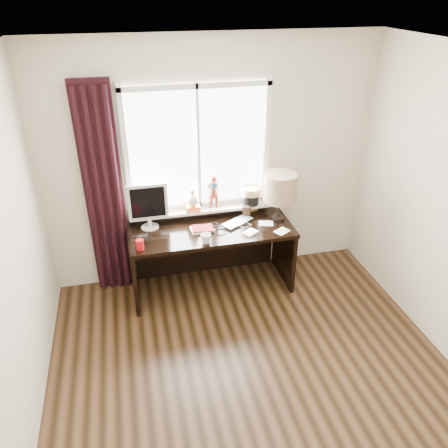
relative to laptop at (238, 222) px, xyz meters
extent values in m
cube|color=#442B19|center=(-0.20, -1.67, -0.76)|extent=(3.50, 4.00, 0.00)
cube|color=white|center=(-0.20, -1.67, 1.84)|extent=(3.50, 4.00, 0.00)
cube|color=beige|center=(-0.20, 0.33, 0.54)|extent=(3.50, 0.00, 2.60)
imported|color=silver|center=(0.00, 0.00, 0.00)|extent=(0.41, 0.37, 0.03)
imported|color=white|center=(-0.40, -0.31, 0.04)|extent=(0.14, 0.13, 0.10)
cylinder|color=#A50B0E|center=(-1.04, -0.28, 0.04)|extent=(0.08, 0.08, 0.10)
cube|color=white|center=(-0.35, 0.31, 0.74)|extent=(1.40, 0.02, 1.30)
cube|color=silver|center=(-0.35, 0.29, 0.11)|extent=(1.50, 0.05, 0.05)
cube|color=silver|center=(-0.35, 0.29, 1.36)|extent=(1.50, 0.05, 0.05)
cube|color=silver|center=(-1.07, 0.29, 0.74)|extent=(0.05, 0.05, 1.40)
cube|color=silver|center=(0.38, 0.29, 0.74)|extent=(0.05, 0.05, 1.40)
cube|color=silver|center=(-0.35, 0.29, 0.74)|extent=(0.03, 0.05, 1.30)
cube|color=silver|center=(-0.35, 0.24, 0.07)|extent=(1.52, 0.18, 0.03)
cylinder|color=#52000B|center=(-0.86, 0.20, 0.22)|extent=(0.15, 0.15, 0.27)
cube|color=gold|center=(-0.44, 0.21, 0.12)|extent=(0.15, 0.12, 0.06)
sphere|color=beige|center=(-0.44, 0.21, 0.21)|extent=(0.13, 0.13, 0.13)
sphere|color=beige|center=(-0.44, 0.21, 0.31)|extent=(0.07, 0.07, 0.07)
imported|color=maroon|center=(-0.21, 0.23, 0.27)|extent=(0.14, 0.10, 0.38)
cylinder|color=#1E4C51|center=(-0.21, 0.22, 0.36)|extent=(0.09, 0.09, 0.05)
cylinder|color=black|center=(0.21, 0.21, 0.15)|extent=(0.16, 0.16, 0.12)
cylinder|color=#8C6B4C|center=(0.21, 0.21, 0.25)|extent=(0.20, 0.20, 0.08)
cube|color=black|center=(-1.33, 0.25, 0.36)|extent=(0.38, 0.05, 2.25)
cylinder|color=black|center=(-1.47, 0.21, 0.34)|extent=(0.06, 0.06, 2.20)
cylinder|color=black|center=(-1.38, 0.21, 0.34)|extent=(0.06, 0.06, 2.20)
cylinder|color=black|center=(-1.29, 0.21, 0.34)|extent=(0.06, 0.06, 2.20)
cylinder|color=black|center=(-1.20, 0.21, 0.34)|extent=(0.06, 0.06, 2.20)
cube|color=black|center=(-0.30, -0.04, -0.03)|extent=(1.70, 0.70, 0.04)
cube|color=black|center=(-1.13, -0.04, -0.41)|extent=(0.04, 0.64, 0.71)
cube|color=black|center=(0.53, -0.04, -0.41)|extent=(0.04, 0.64, 0.71)
cube|color=black|center=(-0.30, 0.29, -0.41)|extent=(1.60, 0.03, 0.71)
cylinder|color=beige|center=(-0.91, 0.12, -0.01)|extent=(0.18, 0.18, 0.01)
cylinder|color=beige|center=(-0.91, 0.12, 0.05)|extent=(0.04, 0.04, 0.10)
cube|color=beige|center=(-0.91, 0.12, 0.29)|extent=(0.40, 0.04, 0.38)
cube|color=black|center=(-0.91, 0.09, 0.29)|extent=(0.34, 0.01, 0.32)
cube|color=beige|center=(-0.40, -0.06, 0.00)|extent=(0.23, 0.17, 0.02)
cube|color=maroon|center=(-0.39, -0.07, 0.01)|extent=(0.23, 0.17, 0.01)
cylinder|color=black|center=(0.14, 0.14, 0.05)|extent=(0.09, 0.09, 0.12)
cylinder|color=black|center=(0.12, 0.15, 0.10)|extent=(0.01, 0.01, 0.22)
cylinder|color=black|center=(0.15, 0.13, 0.08)|extent=(0.01, 0.01, 0.19)
cylinder|color=black|center=(0.14, 0.15, 0.11)|extent=(0.01, 0.01, 0.25)
cylinder|color=black|center=(0.15, 0.15, 0.07)|extent=(0.01, 0.01, 0.17)
cube|color=gold|center=(0.25, 0.23, 0.05)|extent=(0.10, 0.04, 0.13)
cube|color=#996633|center=(0.25, 0.22, 0.05)|extent=(0.07, 0.02, 0.10)
cylinder|color=black|center=(0.45, 0.00, 0.00)|extent=(0.14, 0.14, 0.03)
cylinder|color=black|center=(0.45, 0.00, 0.13)|extent=(0.03, 0.03, 0.22)
cylinder|color=tan|center=(0.45, 0.00, 0.36)|extent=(0.35, 0.35, 0.30)
cube|color=white|center=(0.40, -0.27, -0.01)|extent=(0.19, 0.17, 0.00)
cube|color=white|center=(0.29, -0.07, -0.01)|extent=(0.18, 0.15, 0.00)
cube|color=white|center=(0.08, -0.21, -0.01)|extent=(0.19, 0.17, 0.00)
torus|color=black|center=(-0.22, -0.15, -0.01)|extent=(0.17, 0.17, 0.01)
torus|color=black|center=(0.03, 0.10, -0.01)|extent=(0.15, 0.15, 0.01)
torus|color=black|center=(-0.25, 0.01, -0.01)|extent=(0.13, 0.13, 0.01)
camera|label=1|loc=(-1.07, -3.90, 2.23)|focal=35.00mm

